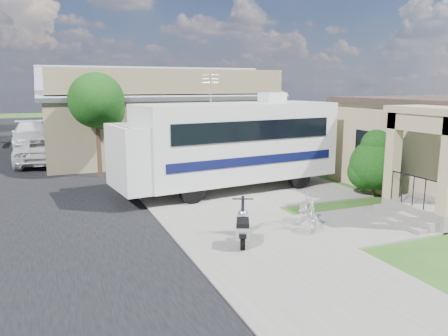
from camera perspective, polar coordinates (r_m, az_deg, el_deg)
name	(u,v)px	position (r m, az deg, el deg)	size (l,w,h in m)	color
ground	(272,225)	(12.88, 6.34, -7.46)	(120.00, 120.00, 0.00)	#1C4111
street_slab	(10,179)	(21.15, -26.15, -1.28)	(9.00, 80.00, 0.02)	black
sidewalk_slab	(157,168)	(21.66, -8.78, 0.02)	(4.00, 80.00, 0.06)	#65625B
driveway_slab	(251,187)	(17.39, 3.61, -2.53)	(7.00, 6.00, 0.05)	#65625B
walk_slab	(378,222)	(13.77, 19.50, -6.71)	(4.00, 3.00, 0.05)	#65625B
warehouse	(156,121)	(25.46, -8.83, 6.05)	(12.50, 8.40, 5.04)	#77684A
street_tree_a	(99,103)	(19.90, -16.04, 8.13)	(2.44, 2.40, 4.58)	black
street_tree_b	(80,95)	(29.85, -18.26, 9.01)	(2.44, 2.40, 4.73)	black
street_tree_c	(72,97)	(38.84, -19.24, 8.80)	(2.44, 2.40, 4.42)	black
motorhome	(229,142)	(16.65, 0.65, 3.41)	(8.82, 3.68, 4.39)	silver
shrub	(375,162)	(16.77, 19.15, 0.70)	(2.01, 1.91, 2.46)	black
scooter	(243,227)	(11.15, 2.46, -7.75)	(0.89, 1.51, 1.05)	black
bicycle	(308,212)	(12.61, 10.90, -5.67)	(0.46, 1.62, 0.97)	#BAB9C2
pickup_truck	(47,149)	(24.51, -22.10, 2.27)	(2.46, 5.32, 1.48)	silver
van	(32,135)	(31.32, -23.82, 4.00)	(2.33, 5.74, 1.67)	silver
garden_hose	(382,211)	(14.84, 19.96, -5.27)	(0.35, 0.35, 0.16)	#156A2A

